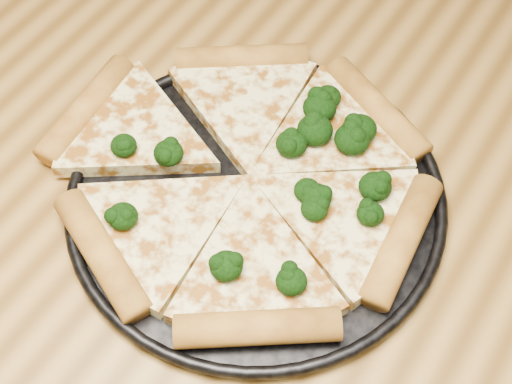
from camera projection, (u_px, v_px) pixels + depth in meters
The scene contains 4 objects.
dining_table at pixel (334, 268), 0.75m from camera, with size 1.20×0.90×0.75m.
pizza_pan at pixel (256, 197), 0.68m from camera, with size 0.34×0.34×0.02m.
pizza at pixel (244, 175), 0.68m from camera, with size 0.36×0.35×0.03m.
broccoli_florets at pixel (296, 164), 0.67m from camera, with size 0.25×0.24×0.03m.
Camera 1 is at (0.13, -0.34, 1.32)m, focal length 52.46 mm.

